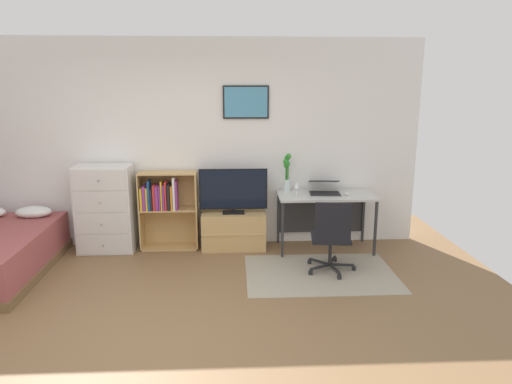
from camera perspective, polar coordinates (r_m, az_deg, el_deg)
name	(u,v)px	position (r m, az deg, el deg)	size (l,w,h in m)	color
ground_plane	(165,335)	(4.24, -11.17, -16.96)	(7.20, 7.20, 0.00)	brown
wall_back_with_posters	(188,144)	(6.13, -8.48, 5.91)	(6.12, 0.09, 2.70)	white
area_rug	(320,273)	(5.41, 7.95, -9.91)	(1.70, 1.20, 0.01)	#9E937F
dresser	(106,209)	(6.21, -18.10, -1.98)	(0.70, 0.46, 1.12)	silver
bookshelf	(165,203)	(6.10, -11.24, -1.40)	(0.75, 0.30, 1.02)	tan
tv_stand	(234,230)	(6.09, -2.77, -4.75)	(0.83, 0.41, 0.48)	tan
television	(233,191)	(5.93, -2.82, 0.11)	(0.88, 0.16, 0.58)	black
desk	(324,203)	(6.08, 8.45, -1.33)	(1.23, 0.61, 0.74)	silver
office_chair	(332,235)	(5.28, 9.33, -5.27)	(0.57, 0.58, 0.86)	#232326
laptop	(324,188)	(6.05, 8.45, 0.53)	(0.42, 0.45, 0.17)	#333338
computer_mouse	(347,194)	(5.98, 11.19, -0.21)	(0.06, 0.10, 0.03)	silver
bamboo_vase	(287,172)	(6.03, 3.84, 2.51)	(0.10, 0.10, 0.50)	silver
wine_glass	(297,186)	(5.79, 5.04, 0.76)	(0.07, 0.07, 0.18)	silver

